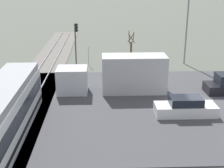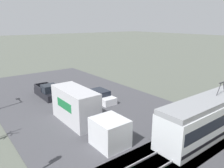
% 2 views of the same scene
% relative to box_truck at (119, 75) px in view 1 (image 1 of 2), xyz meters
% --- Properties ---
extents(ground_plane, '(320.00, 320.00, 0.00)m').
position_rel_box_truck_xyz_m(ground_plane, '(-3.11, -6.96, -1.68)').
color(ground_plane, '#565B51').
extents(road_surface, '(18.88, 38.17, 0.08)m').
position_rel_box_truck_xyz_m(road_surface, '(-3.11, -6.96, -1.64)').
color(road_surface, '#424247').
rests_on(road_surface, ground).
extents(rail_bed, '(73.30, 4.40, 0.22)m').
position_rel_box_truck_xyz_m(rail_bed, '(-3.11, 8.25, -1.63)').
color(rail_bed, slate).
rests_on(rail_bed, ground).
extents(box_truck, '(2.47, 10.13, 3.47)m').
position_rel_box_truck_xyz_m(box_truck, '(0.00, 0.00, 0.00)').
color(box_truck, silver).
rests_on(box_truck, ground).
extents(sedan_car_0, '(1.80, 4.78, 1.48)m').
position_rel_box_truck_xyz_m(sedan_car_0, '(-5.47, -4.89, -0.99)').
color(sedan_car_0, silver).
rests_on(sedan_car_0, ground).
extents(traffic_light_pole, '(0.28, 0.47, 5.31)m').
position_rel_box_truck_xyz_m(traffic_light_pole, '(8.43, 4.54, 1.76)').
color(traffic_light_pole, '#47474C').
rests_on(traffic_light_pole, ground).
extents(street_tree, '(1.02, 0.85, 4.29)m').
position_rel_box_truck_xyz_m(street_tree, '(9.00, -1.98, 0.27)').
color(street_tree, brown).
rests_on(street_tree, ground).
extents(street_lamp_near_crossing, '(0.36, 1.95, 8.57)m').
position_rel_box_truck_xyz_m(street_lamp_near_crossing, '(9.91, -9.01, 3.24)').
color(street_lamp_near_crossing, gray).
rests_on(street_lamp_near_crossing, ground).
extents(no_parking_sign, '(0.32, 0.08, 2.47)m').
position_rel_box_truck_xyz_m(no_parking_sign, '(9.52, 3.17, -0.19)').
color(no_parking_sign, gray).
rests_on(no_parking_sign, ground).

